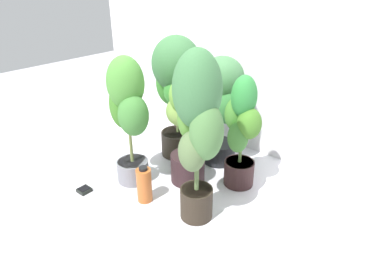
{
  "coord_description": "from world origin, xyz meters",
  "views": [
    {
      "loc": [
        1.3,
        -1.38,
        1.34
      ],
      "look_at": [
        0.0,
        0.21,
        0.39
      ],
      "focal_mm": 30.98,
      "sensor_mm": 36.0,
      "label": 1
    }
  ],
  "objects_px": {
    "potted_plant_back_right": "(241,130)",
    "hygrometer_box": "(84,190)",
    "potted_plant_front_right": "(197,123)",
    "potted_plant_center": "(186,126)",
    "potted_plant_back_left": "(176,84)",
    "potted_plant_front_left": "(128,111)",
    "nutrient_bottle": "(144,185)",
    "potted_plant_back_center": "(220,98)"
  },
  "relations": [
    {
      "from": "potted_plant_back_right",
      "to": "hygrometer_box",
      "type": "distance_m",
      "value": 1.14
    },
    {
      "from": "hygrometer_box",
      "to": "potted_plant_back_right",
      "type": "bearing_deg",
      "value": 44.2
    },
    {
      "from": "potted_plant_front_right",
      "to": "hygrometer_box",
      "type": "bearing_deg",
      "value": -159.45
    },
    {
      "from": "potted_plant_center",
      "to": "potted_plant_front_right",
      "type": "height_order",
      "value": "potted_plant_front_right"
    },
    {
      "from": "potted_plant_back_left",
      "to": "potted_plant_front_left",
      "type": "bearing_deg",
      "value": -88.8
    },
    {
      "from": "potted_plant_back_right",
      "to": "hygrometer_box",
      "type": "xyz_separation_m",
      "value": [
        -0.76,
        -0.74,
        -0.41
      ]
    },
    {
      "from": "potted_plant_back_right",
      "to": "potted_plant_back_left",
      "type": "xyz_separation_m",
      "value": [
        -0.62,
        0.07,
        0.17
      ]
    },
    {
      "from": "potted_plant_center",
      "to": "potted_plant_back_left",
      "type": "height_order",
      "value": "potted_plant_back_left"
    },
    {
      "from": "potted_plant_center",
      "to": "potted_plant_front_right",
      "type": "relative_size",
      "value": 0.75
    },
    {
      "from": "potted_plant_back_right",
      "to": "hygrometer_box",
      "type": "bearing_deg",
      "value": -135.75
    },
    {
      "from": "potted_plant_back_right",
      "to": "nutrient_bottle",
      "type": "xyz_separation_m",
      "value": [
        -0.37,
        -0.54,
        -0.3
      ]
    },
    {
      "from": "potted_plant_front_left",
      "to": "potted_plant_front_right",
      "type": "bearing_deg",
      "value": -2.96
    },
    {
      "from": "potted_plant_center",
      "to": "potted_plant_back_right",
      "type": "bearing_deg",
      "value": 29.24
    },
    {
      "from": "potted_plant_back_center",
      "to": "hygrometer_box",
      "type": "bearing_deg",
      "value": -116.47
    },
    {
      "from": "hygrometer_box",
      "to": "nutrient_bottle",
      "type": "distance_m",
      "value": 0.45
    },
    {
      "from": "potted_plant_back_left",
      "to": "nutrient_bottle",
      "type": "relative_size",
      "value": 3.83
    },
    {
      "from": "potted_plant_center",
      "to": "potted_plant_front_left",
      "type": "relative_size",
      "value": 0.86
    },
    {
      "from": "potted_plant_center",
      "to": "potted_plant_back_right",
      "type": "xyz_separation_m",
      "value": [
        0.32,
        0.18,
        0.01
      ]
    },
    {
      "from": "potted_plant_front_left",
      "to": "hygrometer_box",
      "type": "bearing_deg",
      "value": -115.26
    },
    {
      "from": "potted_plant_back_center",
      "to": "hygrometer_box",
      "type": "relative_size",
      "value": 10.39
    },
    {
      "from": "potted_plant_center",
      "to": "hygrometer_box",
      "type": "height_order",
      "value": "potted_plant_center"
    },
    {
      "from": "potted_plant_front_left",
      "to": "hygrometer_box",
      "type": "relative_size",
      "value": 11.22
    },
    {
      "from": "potted_plant_front_right",
      "to": "potted_plant_front_left",
      "type": "xyz_separation_m",
      "value": [
        -0.61,
        0.03,
        -0.09
      ]
    },
    {
      "from": "potted_plant_back_left",
      "to": "potted_plant_back_center",
      "type": "height_order",
      "value": "potted_plant_back_left"
    },
    {
      "from": "potted_plant_back_right",
      "to": "nutrient_bottle",
      "type": "relative_size",
      "value": 3.16
    },
    {
      "from": "nutrient_bottle",
      "to": "potted_plant_front_right",
      "type": "bearing_deg",
      "value": 12.86
    },
    {
      "from": "potted_plant_back_right",
      "to": "potted_plant_center",
      "type": "bearing_deg",
      "value": -150.76
    },
    {
      "from": "potted_plant_center",
      "to": "nutrient_bottle",
      "type": "relative_size",
      "value": 3.08
    },
    {
      "from": "potted_plant_front_right",
      "to": "nutrient_bottle",
      "type": "xyz_separation_m",
      "value": [
        -0.37,
        -0.08,
        -0.51
      ]
    },
    {
      "from": "potted_plant_back_right",
      "to": "potted_plant_front_right",
      "type": "distance_m",
      "value": 0.5
    },
    {
      "from": "potted_plant_back_right",
      "to": "potted_plant_front_left",
      "type": "relative_size",
      "value": 0.88
    },
    {
      "from": "potted_plant_back_right",
      "to": "potted_plant_back_center",
      "type": "relative_size",
      "value": 0.95
    },
    {
      "from": "potted_plant_back_right",
      "to": "potted_plant_front_right",
      "type": "height_order",
      "value": "potted_plant_front_right"
    },
    {
      "from": "potted_plant_center",
      "to": "nutrient_bottle",
      "type": "bearing_deg",
      "value": -97.84
    },
    {
      "from": "potted_plant_center",
      "to": "potted_plant_back_left",
      "type": "relative_size",
      "value": 0.8
    },
    {
      "from": "potted_plant_front_right",
      "to": "nutrient_bottle",
      "type": "distance_m",
      "value": 0.63
    },
    {
      "from": "potted_plant_back_center",
      "to": "potted_plant_front_left",
      "type": "distance_m",
      "value": 0.68
    },
    {
      "from": "potted_plant_back_left",
      "to": "potted_plant_back_center",
      "type": "relative_size",
      "value": 1.15
    },
    {
      "from": "potted_plant_front_right",
      "to": "potted_plant_back_left",
      "type": "bearing_deg",
      "value": 139.59
    },
    {
      "from": "hygrometer_box",
      "to": "nutrient_bottle",
      "type": "xyz_separation_m",
      "value": [
        0.39,
        0.2,
        0.11
      ]
    },
    {
      "from": "potted_plant_back_left",
      "to": "potted_plant_front_left",
      "type": "relative_size",
      "value": 1.07
    },
    {
      "from": "potted_plant_back_right",
      "to": "potted_plant_front_right",
      "type": "relative_size",
      "value": 0.77
    }
  ]
}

